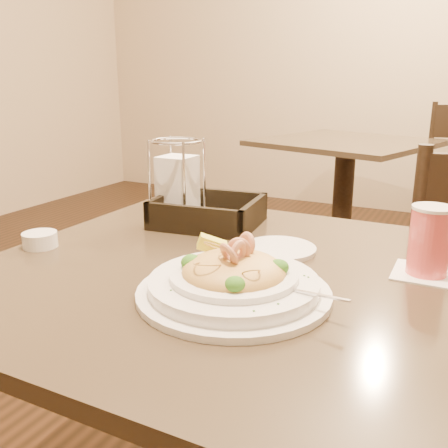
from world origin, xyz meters
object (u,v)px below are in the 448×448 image
at_px(side_plate, 279,249).
at_px(background_table, 344,178).
at_px(main_table, 220,369).
at_px(butter_ramekin, 40,240).
at_px(napkin_caddy, 178,186).
at_px(pasta_bowl, 234,280).
at_px(drink_glass, 430,241).
at_px(bread_basket, 208,215).

bearing_deg(side_plate, background_table, 99.69).
relative_size(main_table, butter_ramekin, 12.19).
distance_m(napkin_caddy, butter_ramekin, 0.37).
height_order(background_table, napkin_caddy, napkin_caddy).
bearing_deg(pasta_bowl, butter_ramekin, 175.32).
bearing_deg(main_table, side_plate, 61.38).
bearing_deg(napkin_caddy, main_table, -45.12).
distance_m(main_table, side_plate, 0.28).
bearing_deg(napkin_caddy, drink_glass, -10.74).
relative_size(background_table, bread_basket, 4.13).
distance_m(bread_basket, side_plate, 0.26).
distance_m(main_table, napkin_caddy, 0.48).
bearing_deg(background_table, main_table, -82.79).
height_order(main_table, pasta_bowl, pasta_bowl).
relative_size(background_table, butter_ramekin, 15.19).
distance_m(pasta_bowl, drink_glass, 0.38).
bearing_deg(drink_glass, bread_basket, 168.29).
height_order(background_table, side_plate, side_plate).
height_order(pasta_bowl, drink_glass, drink_glass).
relative_size(pasta_bowl, butter_ramekin, 4.91).
bearing_deg(background_table, bread_basket, -86.53).
xyz_separation_m(pasta_bowl, butter_ramekin, (-0.49, 0.04, -0.01)).
relative_size(bread_basket, napkin_caddy, 1.30).
relative_size(background_table, napkin_caddy, 5.39).
height_order(main_table, background_table, same).
height_order(drink_glass, side_plate, drink_glass).
distance_m(main_table, bread_basket, 0.39).
xyz_separation_m(drink_glass, side_plate, (-0.29, -0.00, -0.06)).
xyz_separation_m(bread_basket, napkin_caddy, (-0.09, 0.01, 0.07)).
xyz_separation_m(main_table, pasta_bowl, (0.09, -0.11, 0.26)).
bearing_deg(napkin_caddy, side_plate, -19.83).
height_order(background_table, butter_ramekin, butter_ramekin).
bearing_deg(background_table, side_plate, -80.31).
relative_size(main_table, drink_glass, 6.85).
distance_m(background_table, pasta_bowl, 2.33).
distance_m(pasta_bowl, napkin_caddy, 0.50).
distance_m(side_plate, butter_ramekin, 0.52).
bearing_deg(bread_basket, main_table, -56.99).
distance_m(pasta_bowl, bread_basket, 0.43).
xyz_separation_m(pasta_bowl, side_plate, (-0.01, 0.25, -0.02)).
height_order(main_table, bread_basket, bread_basket).
height_order(napkin_caddy, butter_ramekin, napkin_caddy).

